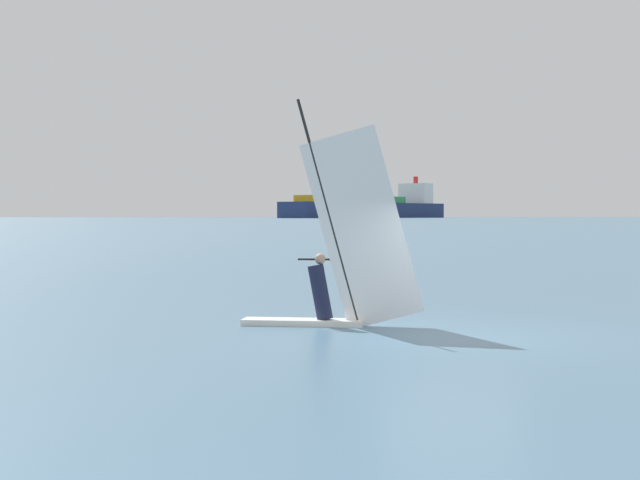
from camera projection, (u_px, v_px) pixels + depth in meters
name	position (u px, v px, depth m)	size (l,w,h in m)	color
ground_plane	(454.00, 338.00, 17.39)	(4000.00, 4000.00, 0.00)	#476B84
windsurfer	(335.00, 268.00, 19.29)	(3.64, 0.65, 4.60)	white
cargo_ship	(369.00, 207.00, 788.83)	(121.36, 171.11, 35.54)	navy
distant_headland	(484.00, 201.00, 1654.18)	(1277.04, 326.96, 50.90)	#4C564C
channel_buoy	(344.00, 232.00, 63.13)	(1.11, 1.11, 2.42)	yellow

